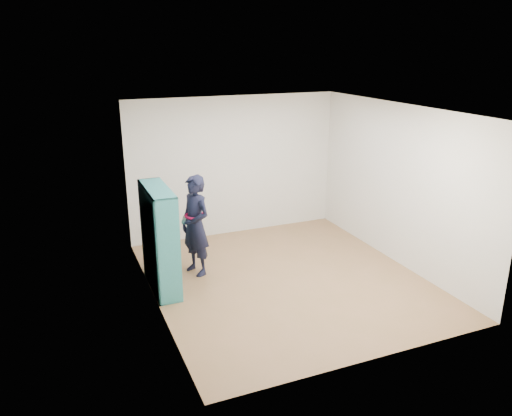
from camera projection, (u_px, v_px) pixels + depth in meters
name	position (u px, v px, depth m)	size (l,w,h in m)	color
floor	(286.00, 279.00, 7.73)	(4.50, 4.50, 0.00)	olive
ceiling	(289.00, 110.00, 6.92)	(4.50, 4.50, 0.00)	white
wall_left	(152.00, 216.00, 6.60)	(0.02, 4.50, 2.60)	silver
wall_right	(399.00, 185.00, 8.06)	(0.02, 4.50, 2.60)	silver
wall_back	(235.00, 166.00, 9.30)	(4.00, 0.02, 2.60)	silver
wall_front	(380.00, 256.00, 5.35)	(4.00, 0.02, 2.60)	silver
bookshelf	(158.00, 241.00, 7.25)	(0.34, 1.16, 1.54)	teal
person	(195.00, 225.00, 7.72)	(0.57, 0.68, 1.59)	black
smartphone	(184.00, 220.00, 7.63)	(0.08, 0.09, 0.15)	silver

